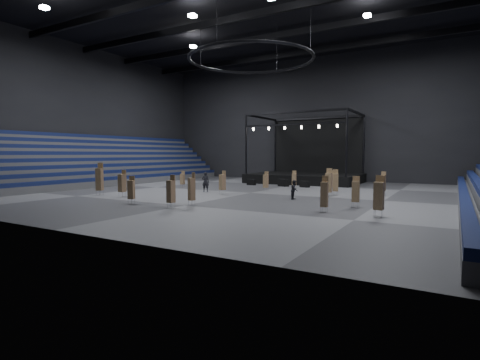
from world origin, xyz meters
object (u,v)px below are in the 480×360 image
Objects in this scene: chair_stack_14 at (100,179)px; flight_case_right at (305,184)px; flight_case_left at (251,182)px; chair_stack_12 at (171,191)px; chair_stack_0 at (356,191)px; flight_case_mid at (283,183)px; stage at (307,172)px; chair_stack_8 at (192,189)px; man_center at (206,182)px; chair_stack_10 at (379,195)px; chair_stack_1 at (324,194)px; chair_stack_9 at (182,179)px; chair_stack_13 at (330,180)px; chair_stack_5 at (222,182)px; crew_member at (294,190)px; chair_stack_11 at (131,189)px; chair_stack_6 at (335,182)px; chair_stack_3 at (383,183)px; chair_stack_2 at (294,179)px; chair_stack_15 at (329,182)px; chair_stack_7 at (122,183)px; chair_stack_4 at (266,181)px.

flight_case_right is at bearing 29.39° from chair_stack_14.
chair_stack_12 is at bearing -77.77° from flight_case_left.
chair_stack_12 reaches higher than chair_stack_0.
flight_case_mid is 18.04m from chair_stack_0.
stage is at bearing 95.65° from chair_stack_12.
chair_stack_8 is 1.22× the size of man_center.
chair_stack_10 is 1.08× the size of chair_stack_12.
chair_stack_9 is (-19.90, 9.98, -0.24)m from chair_stack_1.
chair_stack_14 is (-11.34, 3.15, 0.32)m from chair_stack_12.
chair_stack_0 is 1.04× the size of chair_stack_13.
flight_case_right is 20.43m from chair_stack_10.
crew_member is at bearing 11.77° from chair_stack_5.
chair_stack_10 reaches higher than chair_stack_11.
chair_stack_8 is at bearing 98.14° from man_center.
chair_stack_10 is (13.22, 1.39, 0.09)m from chair_stack_8.
chair_stack_6 is at bearing -7.60° from chair_stack_9.
man_center is at bearing 149.93° from chair_stack_1.
chair_stack_12 is at bearing -137.94° from chair_stack_6.
chair_stack_5 is at bearing 106.70° from chair_stack_12.
man_center is at bearing 70.36° from chair_stack_11.
chair_stack_6 is 1.13× the size of chair_stack_11.
chair_stack_12 is (-11.67, -16.34, 0.06)m from chair_stack_3.
chair_stack_9 is 0.85× the size of chair_stack_13.
chair_stack_2 is at bearing 114.84° from chair_stack_1.
chair_stack_2 is 4.31m from chair_stack_13.
stage is at bearing 113.08° from chair_stack_8.
chair_stack_8 is 0.96× the size of chair_stack_15.
chair_stack_6 is 19.50m from chair_stack_7.
chair_stack_8 is (2.23, -7.78, 0.07)m from chair_stack_5.
chair_stack_3 is 11.32m from chair_stack_4.
chair_stack_14 is (-1.53, -10.37, 0.55)m from chair_stack_9.
chair_stack_7 reaches higher than chair_stack_0.
chair_stack_13 is (14.82, 14.16, -0.12)m from chair_stack_7.
flight_case_left is 11.22m from chair_stack_13.
chair_stack_6 is at bearing -50.85° from flight_case_right.
chair_stack_1 is 1.20× the size of chair_stack_2.
chair_stack_0 is 23.02m from chair_stack_14.
chair_stack_8 is 1.04× the size of chair_stack_12.
chair_stack_13 is (-7.15, 14.00, -0.18)m from chair_stack_10.
chair_stack_10 is 10.62m from chair_stack_15.
chair_stack_4 is (-1.94, -6.27, 0.72)m from flight_case_right.
chair_stack_3 is 18.30m from chair_stack_8.
chair_stack_3 reaches higher than crew_member.
flight_case_mid is at bearing 130.53° from chair_stack_15.
chair_stack_8 reaches higher than chair_stack_5.
chair_stack_4 is 0.91× the size of chair_stack_5.
chair_stack_15 is (17.57, -1.24, 0.35)m from chair_stack_9.
crew_member is at bearing -73.23° from stage.
chair_stack_13 is (8.30, 7.61, -0.02)m from chair_stack_5.
flight_case_right is 11.84m from crew_member.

